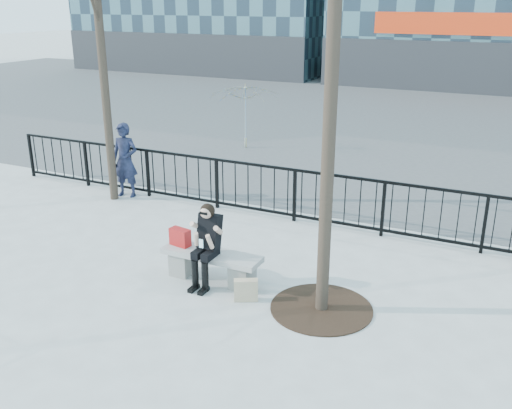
% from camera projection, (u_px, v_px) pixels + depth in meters
% --- Properties ---
extents(ground, '(120.00, 120.00, 0.00)m').
position_uv_depth(ground, '(212.00, 280.00, 9.20)').
color(ground, '#9F9F9A').
rests_on(ground, ground).
extents(street_surface, '(60.00, 23.00, 0.01)m').
position_uv_depth(street_surface, '(407.00, 117.00, 21.90)').
color(street_surface, '#474747').
rests_on(street_surface, ground).
extents(railing, '(14.00, 0.06, 1.10)m').
position_uv_depth(railing, '(285.00, 194.00, 11.56)').
color(railing, black).
rests_on(railing, ground).
extents(tree_grate, '(1.50, 1.50, 0.02)m').
position_uv_depth(tree_grate, '(321.00, 308.00, 8.34)').
color(tree_grate, black).
rests_on(tree_grate, ground).
extents(bench_main, '(1.65, 0.46, 0.49)m').
position_uv_depth(bench_main, '(212.00, 263.00, 9.10)').
color(bench_main, slate).
rests_on(bench_main, ground).
extents(seated_woman, '(0.50, 0.64, 1.34)m').
position_uv_depth(seated_woman, '(206.00, 246.00, 8.84)').
color(seated_woman, black).
rests_on(seated_woman, ground).
extents(handbag, '(0.37, 0.22, 0.29)m').
position_uv_depth(handbag, '(180.00, 237.00, 9.25)').
color(handbag, '#B21615').
rests_on(handbag, bench_main).
extents(shopping_bag, '(0.38, 0.29, 0.34)m').
position_uv_depth(shopping_bag, '(246.00, 290.00, 8.53)').
color(shopping_bag, beige).
rests_on(shopping_bag, ground).
extents(standing_man, '(0.68, 0.50, 1.69)m').
position_uv_depth(standing_man, '(125.00, 160.00, 12.87)').
color(standing_man, black).
rests_on(standing_man, ground).
extents(vendor_umbrella, '(2.39, 2.43, 1.94)m').
position_uv_depth(vendor_umbrella, '(244.00, 117.00, 17.01)').
color(vendor_umbrella, gold).
rests_on(vendor_umbrella, ground).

